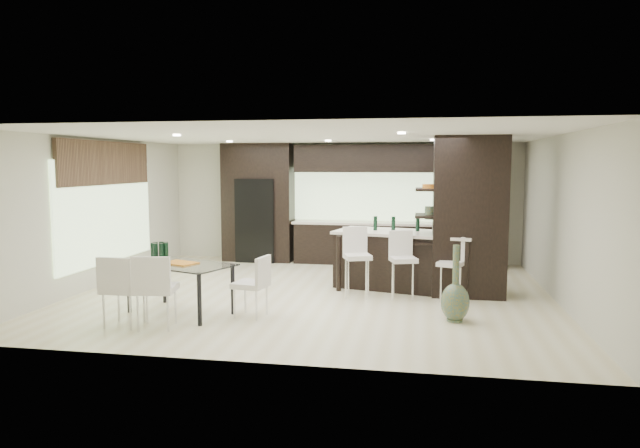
% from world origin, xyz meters
% --- Properties ---
extents(ground, '(8.00, 8.00, 0.00)m').
position_xyz_m(ground, '(0.00, 0.00, 0.00)').
color(ground, beige).
rests_on(ground, ground).
extents(back_wall, '(8.00, 0.02, 2.70)m').
position_xyz_m(back_wall, '(0.00, 3.50, 1.35)').
color(back_wall, beige).
rests_on(back_wall, ground).
extents(left_wall, '(0.02, 7.00, 2.70)m').
position_xyz_m(left_wall, '(-4.00, 0.00, 1.35)').
color(left_wall, beige).
rests_on(left_wall, ground).
extents(right_wall, '(0.02, 7.00, 2.70)m').
position_xyz_m(right_wall, '(4.00, 0.00, 1.35)').
color(right_wall, beige).
rests_on(right_wall, ground).
extents(ceiling, '(8.00, 7.00, 0.02)m').
position_xyz_m(ceiling, '(0.00, 0.00, 2.70)').
color(ceiling, white).
rests_on(ceiling, ground).
extents(window_left, '(0.04, 3.20, 1.90)m').
position_xyz_m(window_left, '(-3.96, 0.20, 1.35)').
color(window_left, '#B2D199').
rests_on(window_left, left_wall).
extents(window_back, '(3.40, 0.04, 1.20)m').
position_xyz_m(window_back, '(0.60, 3.46, 1.55)').
color(window_back, '#B2D199').
rests_on(window_back, back_wall).
extents(stone_accent, '(0.08, 3.00, 0.80)m').
position_xyz_m(stone_accent, '(-3.93, 0.20, 2.25)').
color(stone_accent, brown).
rests_on(stone_accent, left_wall).
extents(ceiling_spots, '(4.00, 3.00, 0.02)m').
position_xyz_m(ceiling_spots, '(0.00, 0.25, 2.68)').
color(ceiling_spots, white).
rests_on(ceiling_spots, ceiling).
extents(back_cabinetry, '(6.80, 0.68, 2.70)m').
position_xyz_m(back_cabinetry, '(0.50, 3.17, 1.35)').
color(back_cabinetry, black).
rests_on(back_cabinetry, ground).
extents(refrigerator, '(0.90, 0.68, 1.90)m').
position_xyz_m(refrigerator, '(-1.90, 3.12, 0.95)').
color(refrigerator, black).
rests_on(refrigerator, ground).
extents(partition_column, '(1.20, 0.80, 2.70)m').
position_xyz_m(partition_column, '(2.60, 0.40, 1.35)').
color(partition_column, black).
rests_on(partition_column, ground).
extents(kitchen_island, '(2.66, 1.61, 1.03)m').
position_xyz_m(kitchen_island, '(1.53, 0.72, 0.52)').
color(kitchen_island, black).
rests_on(kitchen_island, ground).
extents(stool_left, '(0.54, 0.54, 0.95)m').
position_xyz_m(stool_left, '(0.76, -0.12, 0.47)').
color(stool_left, silver).
rests_on(stool_left, ground).
extents(stool_mid, '(0.50, 0.50, 0.91)m').
position_xyz_m(stool_mid, '(1.53, -0.11, 0.46)').
color(stool_mid, silver).
rests_on(stool_mid, ground).
extents(stool_right, '(0.48, 0.48, 0.84)m').
position_xyz_m(stool_right, '(2.29, -0.09, 0.42)').
color(stool_right, silver).
rests_on(stool_right, ground).
extents(bench, '(1.51, 1.00, 0.54)m').
position_xyz_m(bench, '(1.24, 1.07, 0.27)').
color(bench, black).
rests_on(bench, ground).
extents(floor_vase, '(0.46, 0.46, 1.10)m').
position_xyz_m(floor_vase, '(2.30, -1.36, 0.55)').
color(floor_vase, '#4A593F').
rests_on(floor_vase, ground).
extents(dining_table, '(1.78, 1.37, 0.75)m').
position_xyz_m(dining_table, '(-1.72, -1.63, 0.38)').
color(dining_table, white).
rests_on(dining_table, ground).
extents(chair_near, '(0.59, 0.59, 0.94)m').
position_xyz_m(chair_near, '(-1.72, -2.40, 0.47)').
color(chair_near, silver).
rests_on(chair_near, ground).
extents(chair_far, '(0.50, 0.50, 0.92)m').
position_xyz_m(chair_far, '(-2.21, -2.40, 0.46)').
color(chair_far, silver).
rests_on(chair_far, ground).
extents(chair_end, '(0.52, 0.52, 0.83)m').
position_xyz_m(chair_end, '(-0.63, -1.63, 0.42)').
color(chair_end, silver).
rests_on(chair_end, ground).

